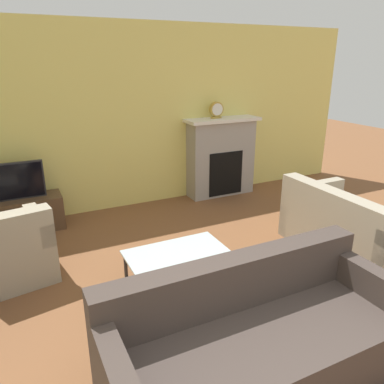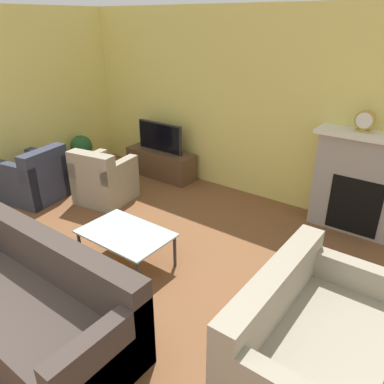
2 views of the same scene
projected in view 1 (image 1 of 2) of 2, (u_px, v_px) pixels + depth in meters
wall_back at (101, 120)px, 5.36m from camera, size 8.75×0.06×2.70m
fireplace at (221, 155)px, 6.20m from camera, size 1.24×0.40×1.29m
tv_stand at (13, 216)px, 4.92m from camera, size 1.25×0.42×0.46m
tv at (7, 182)px, 4.76m from camera, size 0.89×0.06×0.49m
couch_sectional at (255, 342)px, 2.65m from camera, size 2.17×0.88×0.82m
couch_loveseat at (350, 230)px, 4.38m from camera, size 0.95×1.53×0.82m
armchair_accent at (13, 253)px, 3.82m from camera, size 0.83×0.83×0.82m
coffee_table at (179, 258)px, 3.60m from camera, size 0.98×0.65×0.41m
mantel_clock at (216, 110)px, 5.91m from camera, size 0.23×0.07×0.26m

